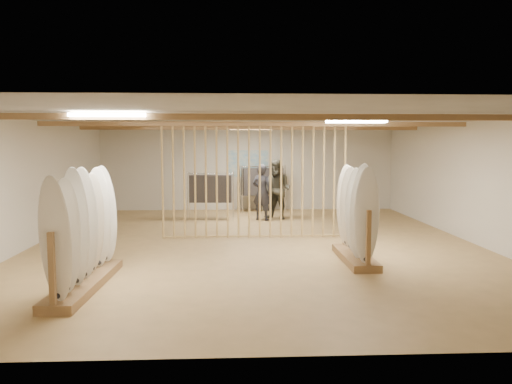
{
  "coord_description": "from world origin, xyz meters",
  "views": [
    {
      "loc": [
        -0.53,
        -11.15,
        2.29
      ],
      "look_at": [
        0.0,
        0.0,
        1.2
      ],
      "focal_mm": 35.0,
      "sensor_mm": 36.0,
      "label": 1
    }
  ],
  "objects_px": {
    "shopper_a": "(262,189)",
    "clothing_rack_a": "(211,189)",
    "shopper_b": "(277,186)",
    "rack_left": "(84,248)",
    "rack_right": "(356,229)",
    "clothing_rack_b": "(262,181)"
  },
  "relations": [
    {
      "from": "shopper_a",
      "to": "clothing_rack_a",
      "type": "bearing_deg",
      "value": 24.0
    },
    {
      "from": "clothing_rack_a",
      "to": "shopper_a",
      "type": "bearing_deg",
      "value": -3.71
    },
    {
      "from": "clothing_rack_a",
      "to": "shopper_b",
      "type": "distance_m",
      "value": 2.01
    },
    {
      "from": "rack_left",
      "to": "rack_right",
      "type": "relative_size",
      "value": 1.37
    },
    {
      "from": "rack_right",
      "to": "clothing_rack_b",
      "type": "distance_m",
      "value": 7.22
    },
    {
      "from": "rack_left",
      "to": "shopper_b",
      "type": "distance_m",
      "value": 7.95
    },
    {
      "from": "clothing_rack_a",
      "to": "shopper_b",
      "type": "relative_size",
      "value": 0.71
    },
    {
      "from": "rack_left",
      "to": "shopper_a",
      "type": "distance_m",
      "value": 7.59
    },
    {
      "from": "clothing_rack_b",
      "to": "rack_right",
      "type": "bearing_deg",
      "value": -90.97
    },
    {
      "from": "clothing_rack_a",
      "to": "shopper_b",
      "type": "xyz_separation_m",
      "value": [
        2.01,
        -0.01,
        0.08
      ]
    },
    {
      "from": "clothing_rack_b",
      "to": "shopper_a",
      "type": "xyz_separation_m",
      "value": [
        -0.12,
        -1.81,
        -0.07
      ]
    },
    {
      "from": "rack_right",
      "to": "clothing_rack_a",
      "type": "relative_size",
      "value": 1.37
    },
    {
      "from": "rack_left",
      "to": "shopper_a",
      "type": "height_order",
      "value": "shopper_a"
    },
    {
      "from": "shopper_a",
      "to": "rack_left",
      "type": "bearing_deg",
      "value": 95.27
    },
    {
      "from": "shopper_b",
      "to": "shopper_a",
      "type": "bearing_deg",
      "value": -126.3
    },
    {
      "from": "shopper_b",
      "to": "clothing_rack_a",
      "type": "bearing_deg",
      "value": -145.92
    },
    {
      "from": "rack_right",
      "to": "rack_left",
      "type": "bearing_deg",
      "value": -161.34
    },
    {
      "from": "rack_right",
      "to": "shopper_b",
      "type": "xyz_separation_m",
      "value": [
        -1.04,
        5.44,
        0.38
      ]
    },
    {
      "from": "shopper_a",
      "to": "shopper_b",
      "type": "distance_m",
      "value": 0.51
    },
    {
      "from": "rack_left",
      "to": "rack_right",
      "type": "height_order",
      "value": "same"
    },
    {
      "from": "clothing_rack_a",
      "to": "clothing_rack_b",
      "type": "relative_size",
      "value": 0.92
    },
    {
      "from": "clothing_rack_b",
      "to": "shopper_a",
      "type": "bearing_deg",
      "value": -105.9
    }
  ]
}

